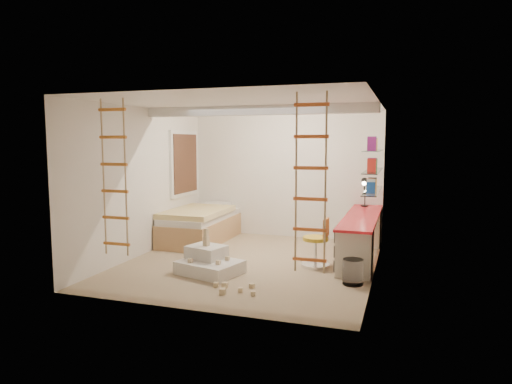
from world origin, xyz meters
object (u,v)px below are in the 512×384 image
(desk, at_px, (361,235))
(play_platform, at_px, (209,263))
(swivel_chair, at_px, (317,249))
(bed, at_px, (201,225))

(desk, relative_size, play_platform, 2.70)
(swivel_chair, distance_m, play_platform, 1.74)
(desk, distance_m, swivel_chair, 0.99)
(swivel_chair, bearing_deg, bed, 156.35)
(swivel_chair, bearing_deg, desk, 50.89)
(bed, relative_size, play_platform, 1.93)
(desk, relative_size, swivel_chair, 3.55)
(desk, height_order, bed, desk)
(swivel_chair, bearing_deg, play_platform, -150.52)
(bed, height_order, play_platform, bed)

